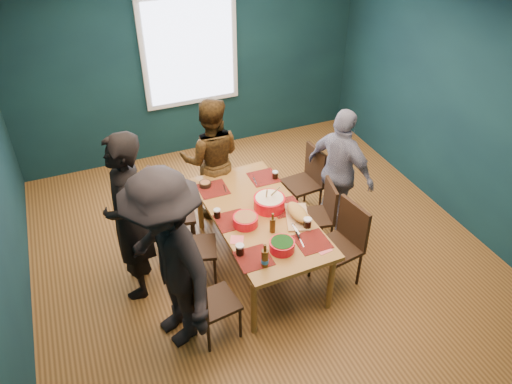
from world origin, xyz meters
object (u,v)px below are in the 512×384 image
chair_left_far (164,207)px  bowl_salad (245,220)px  bowl_dumpling (269,202)px  cutting_board (297,213)px  person_near_left (168,262)px  bowl_herbs (282,245)px  chair_left_near (207,300)px  person_back (211,159)px  chair_left_mid (189,242)px  dining_table (259,219)px  chair_right_near (344,238)px  chair_right_far (308,177)px  person_far_left (129,218)px  person_right (340,172)px  chair_right_mid (322,211)px

chair_left_far → bowl_salad: 1.03m
bowl_dumpling → cutting_board: 0.33m
person_near_left → bowl_herbs: bearing=73.3°
chair_left_near → bowl_herbs: chair_left_near is taller
person_back → bowl_dumpling: size_ratio=4.64×
bowl_dumpling → bowl_herbs: 0.67m
chair_left_mid → dining_table: bearing=10.1°
chair_left_mid → chair_right_near: 1.61m
chair_right_far → person_near_left: bearing=-153.7°
chair_left_far → bowl_herbs: size_ratio=4.13×
person_near_left → bowl_salad: (0.91, 0.47, -0.16)m
person_far_left → bowl_salad: size_ratio=7.15×
chair_right_near → chair_right_far: bearing=70.7°
chair_right_far → person_right: (0.20, -0.40, 0.26)m
person_near_left → bowl_salad: person_near_left is taller
chair_right_near → bowl_salad: 1.04m
person_right → chair_left_far: bearing=58.3°
dining_table → chair_left_far: bearing=141.3°
dining_table → chair_left_far: 1.09m
chair_right_near → person_right: (0.40, 0.81, 0.23)m
dining_table → chair_left_mid: bearing=172.0°
chair_left_mid → chair_left_near: 0.82m
chair_left_near → person_right: size_ratio=0.55×
bowl_salad → bowl_herbs: same height
bowl_dumpling → person_back: bearing=105.9°
bowl_herbs → chair_right_mid: bearing=38.8°
bowl_herbs → dining_table: bearing=88.6°
chair_left_near → bowl_herbs: 0.86m
dining_table → person_far_left: 1.34m
chair_right_mid → person_right: 0.51m
person_back → person_right: (1.29, -0.82, -0.00)m
bowl_salad → bowl_herbs: size_ratio=1.05×
chair_left_far → person_right: bearing=-0.6°
chair_right_mid → bowl_dumpling: size_ratio=2.48×
chair_left_far → chair_left_near: bearing=-78.0°
chair_left_mid → chair_right_mid: 1.54m
chair_right_far → person_back: 1.20m
person_near_left → person_right: bearing=95.1°
dining_table → person_near_left: bearing=-154.0°
chair_right_near → bowl_salad: (-0.93, 0.42, 0.21)m
chair_left_mid → bowl_herbs: 1.04m
chair_right_near → bowl_dumpling: (-0.59, 0.58, 0.23)m
chair_right_near → person_far_left: person_far_left is taller
chair_right_mid → chair_right_near: bearing=-84.0°
chair_left_far → cutting_board: 1.50m
chair_left_mid → bowl_herbs: (0.74, -0.68, 0.27)m
chair_left_mid → bowl_salad: size_ratio=3.34×
person_far_left → person_back: size_ratio=1.18×
chair_left_far → bowl_dumpling: (1.01, -0.60, 0.19)m
chair_left_near → person_back: 1.98m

